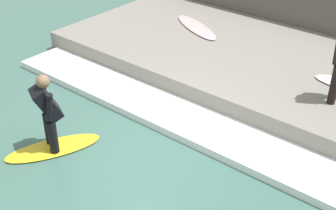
# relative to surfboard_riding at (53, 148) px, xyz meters

# --- Properties ---
(ground_plane) EXTENTS (28.00, 28.00, 0.00)m
(ground_plane) POSITION_rel_surfboard_riding_xyz_m (0.90, -1.36, -0.03)
(ground_plane) COLOR #426B60
(concrete_ledge) EXTENTS (4.40, 9.77, 0.50)m
(concrete_ledge) POSITION_rel_surfboard_riding_xyz_m (4.98, -1.36, 0.22)
(concrete_ledge) COLOR gray
(concrete_ledge) RESTS_ON ground_plane
(back_wall) EXTENTS (0.50, 10.26, 1.47)m
(back_wall) POSITION_rel_surfboard_riding_xyz_m (7.43, -1.36, 0.71)
(back_wall) COLOR #544F49
(back_wall) RESTS_ON ground_plane
(wave_foam_crest) EXTENTS (1.14, 9.28, 0.15)m
(wave_foam_crest) POSITION_rel_surfboard_riding_xyz_m (2.21, -1.36, 0.05)
(wave_foam_crest) COLOR white
(wave_foam_crest) RESTS_ON ground_plane
(surfboard_riding) EXTENTS (1.83, 1.27, 0.06)m
(surfboard_riding) POSITION_rel_surfboard_riding_xyz_m (0.00, 0.00, 0.00)
(surfboard_riding) COLOR yellow
(surfboard_riding) RESTS_ON ground_plane
(surfer_riding) EXTENTS (0.61, 0.65, 1.46)m
(surfer_riding) POSITION_rel_surfboard_riding_xyz_m (0.00, -0.00, 0.84)
(surfer_riding) COLOR black
(surfer_riding) RESTS_ON surfboard_riding
(surfboard_spare) EXTENTS (1.30, 1.94, 0.06)m
(surfboard_spare) POSITION_rel_surfboard_riding_xyz_m (5.41, 0.78, 0.50)
(surfboard_spare) COLOR beige
(surfboard_spare) RESTS_ON concrete_ledge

